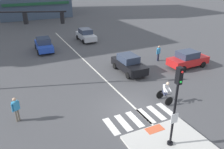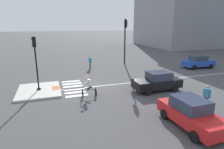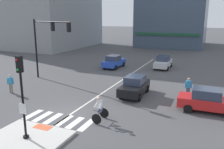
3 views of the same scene
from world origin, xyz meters
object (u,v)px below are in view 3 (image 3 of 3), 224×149
object	(u,v)px
car_silver_eastbound_distant	(163,62)
car_red_cross_right	(208,100)
pedestrian_at_curb_left	(10,82)
cyclist	(100,108)
pedestrian_waiting_far_side	(188,86)
signal_pole	(22,90)
car_blue_westbound_distant	(114,62)
car_black_eastbound_mid	(135,86)
traffic_light_mast	(46,38)

from	to	relation	value
car_silver_eastbound_distant	car_red_cross_right	world-z (taller)	same
pedestrian_at_curb_left	car_red_cross_right	bearing A→B (deg)	7.90
cyclist	pedestrian_at_curb_left	distance (m)	9.99
car_red_cross_right	pedestrian_waiting_far_side	size ratio (longest dim) A/B	2.47
signal_pole	pedestrian_waiting_far_side	distance (m)	13.19
cyclist	pedestrian_waiting_far_side	xyz separation A→B (m)	(4.65, 7.09, 0.11)
car_blue_westbound_distant	car_red_cross_right	size ratio (longest dim) A/B	1.01
pedestrian_at_curb_left	pedestrian_waiting_far_side	xyz separation A→B (m)	(14.39, 4.85, 0.00)
car_black_eastbound_mid	pedestrian_at_curb_left	bearing A→B (deg)	-159.96
car_black_eastbound_mid	pedestrian_at_curb_left	world-z (taller)	pedestrian_at_curb_left
car_black_eastbound_mid	pedestrian_at_curb_left	distance (m)	10.78
car_blue_westbound_distant	car_red_cross_right	distance (m)	16.36
signal_pole	car_silver_eastbound_distant	xyz separation A→B (m)	(3.06, 21.64, -2.03)
signal_pole	car_silver_eastbound_distant	distance (m)	21.94
car_red_cross_right	cyclist	xyz separation A→B (m)	(-6.25, -4.46, 0.06)
signal_pole	car_black_eastbound_mid	world-z (taller)	signal_pole
pedestrian_waiting_far_side	traffic_light_mast	bearing A→B (deg)	-179.14
car_silver_eastbound_distant	car_blue_westbound_distant	distance (m)	6.43
car_red_cross_right	pedestrian_waiting_far_side	bearing A→B (deg)	121.18
signal_pole	car_blue_westbound_distant	size ratio (longest dim) A/B	1.07
traffic_light_mast	car_silver_eastbound_distant	distance (m)	15.16
traffic_light_mast	signal_pole	bearing A→B (deg)	-57.71
car_silver_eastbound_distant	cyclist	world-z (taller)	cyclist
traffic_light_mast	car_silver_eastbound_distant	xyz separation A→B (m)	(9.79, 10.98, -3.65)
car_red_cross_right	car_black_eastbound_mid	bearing A→B (deg)	165.84
car_black_eastbound_mid	cyclist	bearing A→B (deg)	-93.80
car_blue_westbound_distant	car_black_eastbound_mid	xyz separation A→B (m)	(6.00, -9.80, 0.00)
signal_pole	car_red_cross_right	size ratio (longest dim) A/B	1.08
car_silver_eastbound_distant	car_blue_westbound_distant	xyz separation A→B (m)	(-6.06, -2.14, 0.00)
car_blue_westbound_distant	pedestrian_at_curb_left	world-z (taller)	pedestrian_at_curb_left
signal_pole	pedestrian_waiting_far_side	world-z (taller)	signal_pole
traffic_light_mast	car_silver_eastbound_distant	world-z (taller)	traffic_light_mast
car_red_cross_right	car_blue_westbound_distant	bearing A→B (deg)	136.43
car_black_eastbound_mid	traffic_light_mast	bearing A→B (deg)	174.44
signal_pole	car_blue_westbound_distant	bearing A→B (deg)	98.76
pedestrian_at_curb_left	pedestrian_waiting_far_side	bearing A→B (deg)	18.62
car_blue_westbound_distant	cyclist	distance (m)	16.70
signal_pole	cyclist	distance (m)	4.98
car_black_eastbound_mid	car_red_cross_right	bearing A→B (deg)	-14.16
traffic_light_mast	car_silver_eastbound_distant	size ratio (longest dim) A/B	1.53
traffic_light_mast	car_black_eastbound_mid	distance (m)	10.43
car_red_cross_right	pedestrian_waiting_far_side	xyz separation A→B (m)	(-1.59, 2.63, 0.17)
car_black_eastbound_mid	pedestrian_waiting_far_side	xyz separation A→B (m)	(4.26, 1.16, 0.17)
pedestrian_at_curb_left	car_silver_eastbound_distant	bearing A→B (deg)	56.89
signal_pole	car_silver_eastbound_distant	world-z (taller)	signal_pole
car_black_eastbound_mid	pedestrian_at_curb_left	size ratio (longest dim) A/B	2.47
traffic_light_mast	pedestrian_at_curb_left	distance (m)	5.82
cyclist	car_black_eastbound_mid	bearing A→B (deg)	86.20
car_red_cross_right	pedestrian_at_curb_left	bearing A→B (deg)	-172.10
traffic_light_mast	pedestrian_at_curb_left	xyz separation A→B (m)	(-0.40, -4.64, -3.48)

